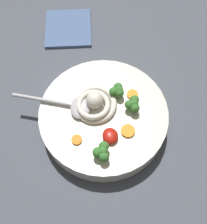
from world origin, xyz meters
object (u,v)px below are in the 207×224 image
Objects in this scene: soup_bowl at (104,117)px; soup_spoon at (75,105)px; noodle_pile at (94,103)px; folded_napkin at (68,28)px.

soup_bowl is 6.94cm from soup_spoon.
noodle_pile is 28.42cm from folded_napkin.
folded_napkin is (-27.71, -2.43, -5.80)cm from noodle_pile.
soup_bowl is 4.34cm from noodle_pile.
folded_napkin is at bearing -172.21° from soup_bowl.
soup_spoon is at bearing -112.03° from soup_bowl.
soup_spoon is 27.68cm from folded_napkin.
soup_bowl is at bearing 42.94° from noodle_pile.
noodle_pile is at bearing -166.24° from soup_spoon.
soup_spoon is (-0.60, -4.12, -0.48)cm from noodle_pile.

